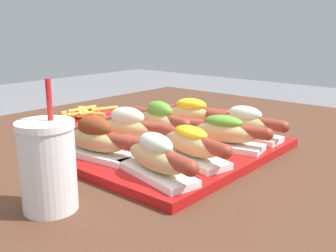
% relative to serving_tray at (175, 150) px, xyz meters
% --- Properties ---
extents(serving_tray, '(0.44, 0.36, 0.02)m').
position_rel_serving_tray_xyz_m(serving_tray, '(0.00, 0.00, 0.00)').
color(serving_tray, '#B71414').
rests_on(serving_tray, patio_table).
extents(hot_dog_0, '(0.10, 0.20, 0.08)m').
position_rel_serving_tray_xyz_m(hot_dog_0, '(-0.16, -0.09, 0.04)').
color(hot_dog_0, white).
rests_on(hot_dog_0, serving_tray).
extents(hot_dog_1, '(0.10, 0.20, 0.07)m').
position_rel_serving_tray_xyz_m(hot_dog_1, '(-0.05, -0.08, 0.04)').
color(hot_dog_1, white).
rests_on(hot_dog_1, serving_tray).
extents(hot_dog_2, '(0.09, 0.21, 0.07)m').
position_rel_serving_tray_xyz_m(hot_dog_2, '(0.06, -0.08, 0.04)').
color(hot_dog_2, white).
rests_on(hot_dog_2, serving_tray).
extents(hot_dog_3, '(0.06, 0.21, 0.07)m').
position_rel_serving_tray_xyz_m(hot_dog_3, '(0.15, -0.08, 0.04)').
color(hot_dog_3, white).
rests_on(hot_dog_3, serving_tray).
extents(hot_dog_4, '(0.08, 0.21, 0.08)m').
position_rel_serving_tray_xyz_m(hot_dog_4, '(-0.16, 0.07, 0.04)').
color(hot_dog_4, white).
rests_on(hot_dog_4, serving_tray).
extents(hot_dog_5, '(0.10, 0.20, 0.08)m').
position_rel_serving_tray_xyz_m(hot_dog_5, '(-0.05, 0.09, 0.04)').
color(hot_dog_5, white).
rests_on(hot_dog_5, serving_tray).
extents(hot_dog_6, '(0.09, 0.21, 0.08)m').
position_rel_serving_tray_xyz_m(hot_dog_6, '(0.04, 0.08, 0.04)').
color(hot_dog_6, white).
rests_on(hot_dog_6, serving_tray).
extents(hot_dog_7, '(0.10, 0.20, 0.07)m').
position_rel_serving_tray_xyz_m(hot_dog_7, '(0.15, 0.07, 0.04)').
color(hot_dog_7, white).
rests_on(hot_dog_7, serving_tray).
extents(sauce_bowl, '(0.07, 0.07, 0.02)m').
position_rel_serving_tray_xyz_m(sauce_bowl, '(0.29, 0.02, 0.00)').
color(sauce_bowl, white).
rests_on(sauce_bowl, patio_table).
extents(drink_cup, '(0.08, 0.08, 0.19)m').
position_rel_serving_tray_xyz_m(drink_cup, '(-0.32, -0.03, 0.06)').
color(drink_cup, white).
rests_on(drink_cup, patio_table).
extents(fries_basket, '(0.20, 0.13, 0.06)m').
position_rel_serving_tray_xyz_m(fries_basket, '(0.01, 0.31, 0.01)').
color(fries_basket, red).
rests_on(fries_basket, patio_table).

